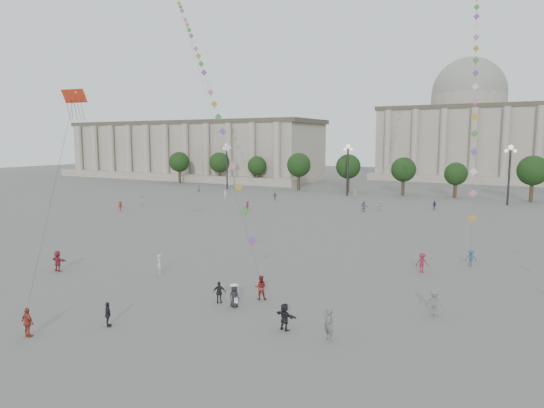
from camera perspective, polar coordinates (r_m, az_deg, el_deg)
The scene contains 32 objects.
ground at distance 33.72m, azimuth -9.04°, elevation -12.41°, with size 360.00×360.00×0.00m, color #5E5B58.
hall_west at distance 151.93m, azimuth -9.65°, elevation 6.25°, with size 84.00×26.22×17.20m.
hall_central at distance 155.38m, azimuth 21.91°, elevation 7.99°, with size 48.30×34.30×35.50m.
tree_row at distance 104.92m, azimuth 18.15°, elevation 3.82°, with size 137.12×5.12×8.00m.
lamp_post_far_west at distance 114.90m, azimuth -5.34°, elevation 5.43°, with size 2.00×0.90×10.65m.
lamp_post_mid_west at distance 101.10m, azimuth 8.91°, elevation 5.09°, with size 2.00×0.90×10.65m.
lamp_post_mid_east at distance 95.08m, azimuth 26.19°, elevation 4.27°, with size 2.00×0.90×10.65m.
person_crowd_0 at distance 84.43m, azimuth 18.56°, elevation -0.15°, with size 0.90×0.37×1.53m, color navy.
person_crowd_1 at distance 89.25m, azimuth -15.01°, elevation 0.41°, with size 0.80×0.63×1.65m, color #BABAB6.
person_crowd_2 at distance 82.04m, azimuth -17.39°, elevation -0.26°, with size 1.10×0.63×1.70m, color maroon.
person_crowd_3 at distance 30.08m, azimuth 1.49°, elevation -13.12°, with size 1.55×0.49×1.68m, color black.
person_crowd_4 at distance 81.02m, azimuth 12.51°, elevation -0.21°, with size 1.51×0.48×1.63m, color silver.
person_crowd_6 at distance 33.95m, azimuth 18.54°, elevation -10.95°, with size 1.18×0.68×1.82m, color slate.
person_crowd_8 at distance 44.37m, azimuth 17.24°, elevation -6.61°, with size 1.13×0.65×1.76m, color maroon.
person_crowd_10 at distance 95.69m, azimuth -5.54°, elevation 1.10°, with size 0.61×0.40×1.66m, color silver.
person_crowd_12 at distance 79.62m, azimuth 10.74°, elevation -0.28°, with size 1.56×0.50×1.68m, color slate.
person_crowd_13 at distance 43.00m, azimuth -13.09°, elevation -6.94°, with size 0.63×0.41×1.71m, color beige.
person_crowd_16 at distance 93.09m, azimuth 0.33°, elevation 0.93°, with size 0.92×0.38×1.58m, color slate.
person_crowd_17 at distance 79.20m, azimuth -2.89°, elevation -0.24°, with size 1.01×0.58×1.57m, color maroon.
person_crowd_18 at distance 109.05m, azimuth -8.56°, elevation 1.78°, with size 0.72×0.56×1.48m, color gray.
person_crowd_20 at distance 97.30m, azimuth 9.76°, elevation 1.15°, with size 0.63×0.41×1.72m, color #99976A.
person_crowd_21 at distance 28.77m, azimuth 6.73°, elevation -13.94°, with size 0.68×0.45×1.88m, color #5E5E62.
tourist_0 at distance 32.40m, azimuth -26.81°, elevation -12.34°, with size 1.03×0.43×1.76m, color #A0382B.
tourist_1 at distance 32.24m, azimuth -18.75°, elevation -12.21°, with size 0.91×0.38×1.55m, color #212227.
tourist_2 at distance 46.76m, azimuth -23.89°, elevation -6.15°, with size 1.70×0.54×1.83m, color maroon.
tourist_4 at distance 34.91m, azimuth -6.22°, elevation -10.30°, with size 0.92×0.38×1.57m, color black.
kite_flyer_0 at distance 35.49m, azimuth -1.35°, elevation -9.78°, with size 0.87×0.68×1.78m, color maroon.
kite_flyer_1 at distance 48.08m, azimuth 22.36°, elevation -5.91°, with size 0.97×0.56×1.50m, color navy.
hat_person at distance 34.03m, azimuth -4.47°, elevation -10.68°, with size 0.76×0.60×1.69m.
dragon_kite at distance 41.63m, azimuth -22.21°, elevation 10.60°, with size 4.46×5.14×17.64m.
kite_train_west at distance 63.76m, azimuth -8.32°, elevation 15.46°, with size 39.25×39.14×66.47m.
kite_train_mid at distance 71.34m, azimuth 22.90°, elevation 19.51°, with size 6.99×42.27×63.66m.
Camera 1 is at (19.69, -24.88, 11.43)m, focal length 32.00 mm.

